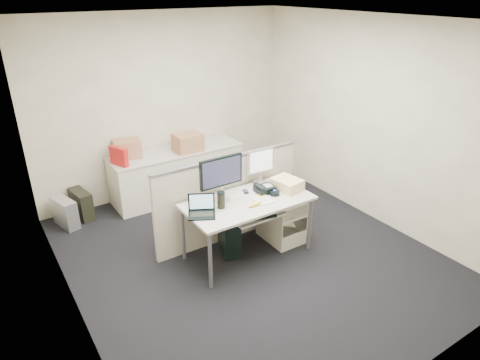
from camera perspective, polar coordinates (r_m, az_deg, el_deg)
floor at (r=5.34m, az=1.02°, el=-9.77°), size 4.00×4.50×0.01m
ceiling at (r=4.42m, az=1.29°, el=20.55°), size 4.00×4.50×0.01m
wall_back at (r=6.60m, az=-10.05°, el=9.70°), size 4.00×0.02×2.70m
wall_front at (r=3.30m, az=23.88°, el=-8.10°), size 4.00×0.02×2.70m
wall_left at (r=4.03m, az=-23.11°, el=-1.90°), size 0.02×4.50×2.70m
wall_right at (r=6.01m, az=17.26°, el=7.47°), size 0.02×4.50×2.70m
desk at (r=5.00m, az=1.07°, el=-3.43°), size 1.50×0.75×0.73m
keyboard_tray at (r=4.89m, az=2.26°, el=-4.72°), size 0.62×0.32×0.02m
drawer_pedestal at (r=5.48m, az=5.53°, el=-4.85°), size 0.40×0.55×0.65m
cubicle_partition at (r=5.38m, az=-1.60°, el=-2.63°), size 2.00×0.06×1.10m
back_counter at (r=6.65m, az=-8.31°, el=0.87°), size 2.00×0.60×0.72m
monitor_main at (r=4.86m, az=-2.53°, el=0.14°), size 0.54×0.21×0.54m
monitor_small at (r=5.32m, az=2.73°, el=1.81°), size 0.37×0.20×0.45m
laptop at (r=4.62m, az=-5.16°, el=-3.59°), size 0.36×0.33×0.22m
trackball at (r=5.10m, az=4.65°, el=-1.75°), size 0.15×0.15×0.05m
desk_phone at (r=5.16m, az=3.34°, el=-1.22°), size 0.24×0.21×0.07m
paper_stack at (r=4.98m, az=3.03°, el=-2.62°), size 0.20×0.26×0.01m
sticky_pad at (r=5.06m, az=2.77°, el=-2.18°), size 0.10×0.10×0.01m
travel_mug at (r=4.77m, az=-2.53°, el=-2.75°), size 0.09×0.09×0.18m
banana at (r=4.85m, az=2.08°, el=-3.22°), size 0.20×0.06×0.04m
cellphone at (r=5.16m, az=0.75°, el=-1.55°), size 0.09×0.12×0.01m
manila_folders at (r=5.25m, az=6.30°, el=-0.52°), size 0.32×0.38×0.13m
keyboard at (r=4.82m, az=2.05°, el=-4.83°), size 0.49×0.28×0.03m
pc_tower_desk at (r=5.29m, az=-1.55°, el=-7.14°), size 0.34×0.53×0.46m
pc_tower_spare_dark at (r=6.41m, az=-20.38°, el=-3.03°), size 0.24×0.45×0.40m
pc_tower_spare_silver at (r=6.26m, az=-22.27°, el=-4.07°), size 0.28×0.46×0.40m
cardboard_box_left at (r=6.34m, az=-14.78°, el=3.95°), size 0.42×0.34×0.28m
cardboard_box_right at (r=6.42m, az=-6.97°, el=4.92°), size 0.41×0.32×0.29m
red_binder at (r=6.09m, az=-15.85°, el=2.97°), size 0.18×0.31×0.28m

